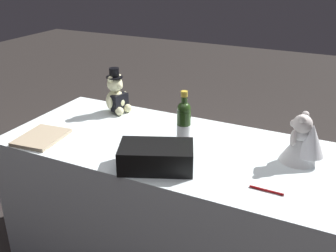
{
  "coord_description": "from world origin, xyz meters",
  "views": [
    {
      "loc": [
        -0.79,
        1.64,
        1.68
      ],
      "look_at": [
        0.0,
        0.0,
        0.88
      ],
      "focal_mm": 41.42,
      "sensor_mm": 36.0,
      "label": 1
    }
  ],
  "objects_px": {
    "gift_case_black": "(156,157)",
    "guestbook": "(42,137)",
    "teddy_bear_bride": "(303,141)",
    "signing_pen": "(268,191)",
    "champagne_bottle": "(184,124)",
    "teddy_bear_groom": "(117,96)"
  },
  "relations": [
    {
      "from": "champagne_bottle",
      "to": "signing_pen",
      "type": "distance_m",
      "value": 0.55
    },
    {
      "from": "champagne_bottle",
      "to": "signing_pen",
      "type": "xyz_separation_m",
      "value": [
        -0.49,
        0.23,
        -0.12
      ]
    },
    {
      "from": "gift_case_black",
      "to": "teddy_bear_groom",
      "type": "bearing_deg",
      "value": -43.55
    },
    {
      "from": "teddy_bear_bride",
      "to": "signing_pen",
      "type": "xyz_separation_m",
      "value": [
        0.08,
        0.33,
        -0.1
      ]
    },
    {
      "from": "gift_case_black",
      "to": "teddy_bear_bride",
      "type": "bearing_deg",
      "value": -149.23
    },
    {
      "from": "teddy_bear_bride",
      "to": "guestbook",
      "type": "xyz_separation_m",
      "value": [
        1.29,
        0.35,
        -0.1
      ]
    },
    {
      "from": "gift_case_black",
      "to": "guestbook",
      "type": "relative_size",
      "value": 1.45
    },
    {
      "from": "teddy_bear_bride",
      "to": "guestbook",
      "type": "bearing_deg",
      "value": 15.27
    },
    {
      "from": "signing_pen",
      "to": "guestbook",
      "type": "distance_m",
      "value": 1.21
    },
    {
      "from": "gift_case_black",
      "to": "guestbook",
      "type": "height_order",
      "value": "gift_case_black"
    },
    {
      "from": "gift_case_black",
      "to": "champagne_bottle",
      "type": "bearing_deg",
      "value": -95.35
    },
    {
      "from": "teddy_bear_groom",
      "to": "teddy_bear_bride",
      "type": "relative_size",
      "value": 1.15
    },
    {
      "from": "teddy_bear_groom",
      "to": "gift_case_black",
      "type": "height_order",
      "value": "teddy_bear_groom"
    },
    {
      "from": "champagne_bottle",
      "to": "signing_pen",
      "type": "relative_size",
      "value": 1.98
    },
    {
      "from": "signing_pen",
      "to": "guestbook",
      "type": "height_order",
      "value": "guestbook"
    },
    {
      "from": "champagne_bottle",
      "to": "guestbook",
      "type": "bearing_deg",
      "value": 19.57
    },
    {
      "from": "teddy_bear_bride",
      "to": "signing_pen",
      "type": "relative_size",
      "value": 1.62
    },
    {
      "from": "champagne_bottle",
      "to": "teddy_bear_bride",
      "type": "bearing_deg",
      "value": -170.4
    },
    {
      "from": "teddy_bear_bride",
      "to": "gift_case_black",
      "type": "xyz_separation_m",
      "value": [
        0.59,
        0.35,
        -0.05
      ]
    },
    {
      "from": "teddy_bear_bride",
      "to": "signing_pen",
      "type": "height_order",
      "value": "teddy_bear_bride"
    },
    {
      "from": "teddy_bear_bride",
      "to": "signing_pen",
      "type": "distance_m",
      "value": 0.36
    },
    {
      "from": "champagne_bottle",
      "to": "gift_case_black",
      "type": "xyz_separation_m",
      "value": [
        0.02,
        0.26,
        -0.07
      ]
    }
  ]
}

